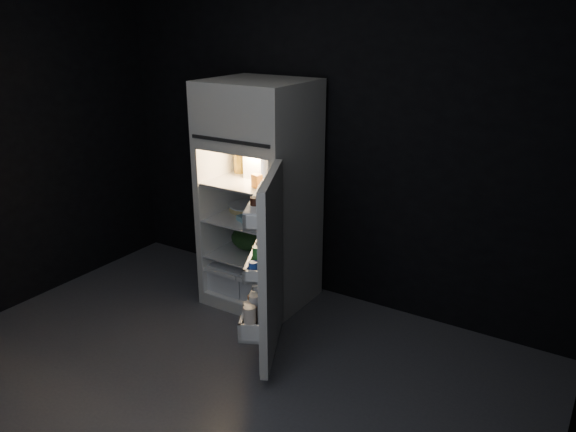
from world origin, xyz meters
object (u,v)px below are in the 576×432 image
Objects in this scene: fridge_door at (267,268)px; milk_jug at (255,162)px; refrigerator at (261,187)px; yogurt_tray at (271,254)px; egg_carton at (261,216)px.

fridge_door is 1.06m from milk_jug.
refrigerator reaches higher than milk_jug.
yogurt_tray is (0.20, -0.10, -0.69)m from milk_jug.
milk_jug reaches higher than yogurt_tray.
egg_carton reaches higher than yogurt_tray.
refrigerator is at bearing 126.84° from fridge_door.
milk_jug is 0.42m from egg_carton.
refrigerator is 6.26× the size of egg_carton.
milk_jug is at bearing 163.99° from refrigerator.
fridge_door reaches higher than egg_carton.
milk_jug is at bearing 141.16° from yogurt_tray.
refrigerator reaches higher than fridge_door.
fridge_door is at bearing -70.93° from yogurt_tray.
milk_jug is 0.84× the size of egg_carton.
yogurt_tray is (0.08, 0.02, -0.31)m from egg_carton.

